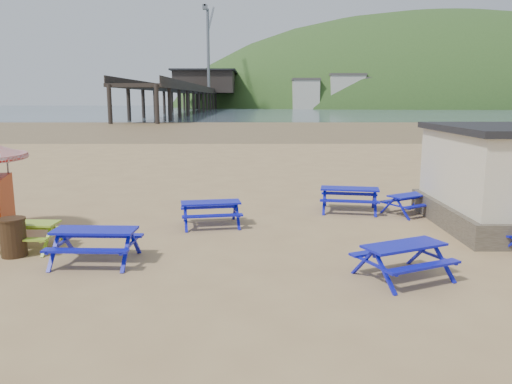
{
  "coord_description": "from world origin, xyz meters",
  "views": [
    {
      "loc": [
        1.01,
        -14.28,
        3.97
      ],
      "look_at": [
        1.06,
        1.5,
        1.0
      ],
      "focal_mm": 35.0,
      "sensor_mm": 36.0,
      "label": 1
    }
  ],
  "objects_px": {
    "picnic_table_blue_a": "(211,214)",
    "picnic_table_blue_b": "(349,200)",
    "picnic_table_yellow": "(25,236)",
    "litter_bin": "(13,237)"
  },
  "relations": [
    {
      "from": "litter_bin",
      "to": "picnic_table_blue_b",
      "type": "bearing_deg",
      "value": 28.2
    },
    {
      "from": "picnic_table_blue_b",
      "to": "picnic_table_yellow",
      "type": "bearing_deg",
      "value": -144.69
    },
    {
      "from": "picnic_table_blue_a",
      "to": "picnic_table_blue_b",
      "type": "relative_size",
      "value": 0.91
    },
    {
      "from": "picnic_table_blue_b",
      "to": "picnic_table_yellow",
      "type": "height_order",
      "value": "picnic_table_blue_b"
    },
    {
      "from": "picnic_table_blue_a",
      "to": "picnic_table_blue_b",
      "type": "bearing_deg",
      "value": 13.29
    },
    {
      "from": "picnic_table_yellow",
      "to": "litter_bin",
      "type": "relative_size",
      "value": 1.84
    },
    {
      "from": "picnic_table_blue_a",
      "to": "litter_bin",
      "type": "xyz_separation_m",
      "value": [
        -4.76,
        -3.09,
        0.12
      ]
    },
    {
      "from": "picnic_table_blue_a",
      "to": "picnic_table_blue_b",
      "type": "xyz_separation_m",
      "value": [
        4.75,
        2.02,
        0.04
      ]
    },
    {
      "from": "picnic_table_yellow",
      "to": "litter_bin",
      "type": "xyz_separation_m",
      "value": [
        -0.02,
        -0.59,
        0.14
      ]
    },
    {
      "from": "picnic_table_yellow",
      "to": "picnic_table_blue_a",
      "type": "bearing_deg",
      "value": 30.58
    }
  ]
}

